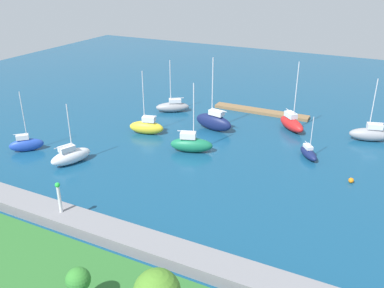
{
  "coord_description": "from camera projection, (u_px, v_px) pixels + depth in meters",
  "views": [
    {
      "loc": [
        -25.88,
        55.83,
        27.13
      ],
      "look_at": [
        0.0,
        4.09,
        1.5
      ],
      "focal_mm": 38.79,
      "sensor_mm": 36.0,
      "label": 1
    }
  ],
  "objects": [
    {
      "name": "water",
      "position": [
        203.0,
        143.0,
        67.23
      ],
      "size": [
        160.0,
        160.0,
        0.0
      ],
      "primitive_type": "plane",
      "color": "navy",
      "rests_on": "ground"
    },
    {
      "name": "pier_dock",
      "position": [
        261.0,
        111.0,
        80.58
      ],
      "size": [
        18.56,
        2.35,
        0.55
      ],
      "primitive_type": "cube",
      "color": "olive",
      "rests_on": "ground"
    },
    {
      "name": "breakwater",
      "position": [
        97.0,
        228.0,
        44.83
      ],
      "size": [
        67.68,
        3.43,
        1.29
      ],
      "primitive_type": "cube",
      "color": "gray",
      "rests_on": "ground"
    },
    {
      "name": "shoreline_park",
      "position": [
        47.0,
        271.0,
        38.87
      ],
      "size": [
        62.37,
        8.91,
        0.91
      ],
      "primitive_type": "cube",
      "color": "#2D6B2D",
      "rests_on": "ground"
    },
    {
      "name": "harbor_beacon",
      "position": [
        59.0,
        195.0,
        45.72
      ],
      "size": [
        0.56,
        0.56,
        3.73
      ],
      "color": "silver",
      "rests_on": "breakwater"
    },
    {
      "name": "park_tree_center",
      "position": [
        78.0,
        280.0,
        33.36
      ],
      "size": [
        2.04,
        2.04,
        3.76
      ],
      "color": "brown",
      "rests_on": "shoreline_park"
    },
    {
      "name": "sailboat_navy_west_end",
      "position": [
        214.0,
        121.0,
        71.98
      ],
      "size": [
        7.43,
        3.49,
        12.63
      ],
      "rotation": [
        0.0,
        0.0,
        6.09
      ],
      "color": "#141E4C",
      "rests_on": "water"
    },
    {
      "name": "sailboat_gray_mid_basin",
      "position": [
        370.0,
        134.0,
        67.76
      ],
      "size": [
        6.91,
        3.97,
        10.43
      ],
      "rotation": [
        0.0,
        0.0,
        0.28
      ],
      "color": "gray",
      "rests_on": "water"
    },
    {
      "name": "sailboat_red_far_south",
      "position": [
        292.0,
        123.0,
        72.17
      ],
      "size": [
        6.29,
        6.27,
        12.05
      ],
      "rotation": [
        0.0,
        0.0,
        2.36
      ],
      "color": "red",
      "rests_on": "water"
    },
    {
      "name": "sailboat_green_along_channel",
      "position": [
        191.0,
        144.0,
        63.8
      ],
      "size": [
        6.95,
        4.29,
        10.94
      ],
      "rotation": [
        0.0,
        0.0,
        3.47
      ],
      "color": "#19724C",
      "rests_on": "water"
    },
    {
      "name": "sailboat_white_by_breakwater",
      "position": [
        71.0,
        156.0,
        60.18
      ],
      "size": [
        4.16,
        6.51,
        8.98
      ],
      "rotation": [
        0.0,
        0.0,
        4.35
      ],
      "color": "white",
      "rests_on": "water"
    },
    {
      "name": "sailboat_blue_east_end",
      "position": [
        26.0,
        144.0,
        64.14
      ],
      "size": [
        4.65,
        4.67,
        9.52
      ],
      "rotation": [
        0.0,
        0.0,
        3.93
      ],
      "color": "#2347B2",
      "rests_on": "water"
    },
    {
      "name": "sailboat_yellow_near_pier",
      "position": [
        147.0,
        127.0,
        70.5
      ],
      "size": [
        6.29,
        3.51,
        10.87
      ],
      "rotation": [
        0.0,
        0.0,
        0.25
      ],
      "color": "yellow",
      "rests_on": "water"
    },
    {
      "name": "sailboat_navy_lone_south",
      "position": [
        308.0,
        153.0,
        62.13
      ],
      "size": [
        4.05,
        4.68,
        6.58
      ],
      "rotation": [
        0.0,
        0.0,
        2.22
      ],
      "color": "#141E4C",
      "rests_on": "water"
    },
    {
      "name": "sailboat_gray_off_beacon",
      "position": [
        173.0,
        106.0,
        80.91
      ],
      "size": [
        6.64,
        5.37,
        10.19
      ],
      "rotation": [
        0.0,
        0.0,
        0.57
      ],
      "color": "gray",
      "rests_on": "water"
    },
    {
      "name": "mooring_buoy_orange",
      "position": [
        351.0,
        180.0,
        55.15
      ],
      "size": [
        0.71,
        0.71,
        0.71
      ],
      "primitive_type": "sphere",
      "color": "orange",
      "rests_on": "water"
    }
  ]
}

